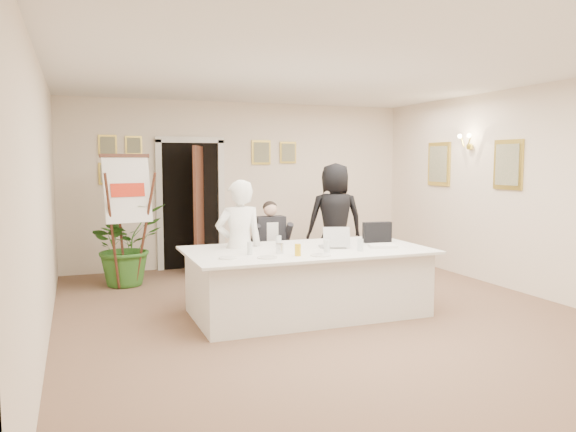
# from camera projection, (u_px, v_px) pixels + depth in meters

# --- Properties ---
(floor) EXTENTS (7.00, 7.00, 0.00)m
(floor) POSITION_uv_depth(u_px,v_px,m) (325.00, 315.00, 6.59)
(floor) COLOR brown
(floor) RESTS_ON ground
(ceiling) EXTENTS (6.00, 7.00, 0.02)m
(ceiling) POSITION_uv_depth(u_px,v_px,m) (327.00, 72.00, 6.32)
(ceiling) COLOR white
(ceiling) RESTS_ON wall_back
(wall_back) EXTENTS (6.00, 0.10, 2.80)m
(wall_back) POSITION_uv_depth(u_px,v_px,m) (242.00, 184.00, 9.71)
(wall_back) COLOR white
(wall_back) RESTS_ON floor
(wall_left) EXTENTS (0.10, 7.00, 2.80)m
(wall_left) POSITION_uv_depth(u_px,v_px,m) (42.00, 203.00, 5.40)
(wall_left) COLOR white
(wall_left) RESTS_ON floor
(wall_right) EXTENTS (0.10, 7.00, 2.80)m
(wall_right) POSITION_uv_depth(u_px,v_px,m) (530.00, 191.00, 7.51)
(wall_right) COLOR white
(wall_right) RESTS_ON floor
(doorway) EXTENTS (1.14, 0.86, 2.20)m
(doorway) POSITION_uv_depth(u_px,v_px,m) (193.00, 207.00, 9.27)
(doorway) COLOR black
(doorway) RESTS_ON floor
(pictures_back_wall) EXTENTS (3.40, 0.06, 0.80)m
(pictures_back_wall) POSITION_uv_depth(u_px,v_px,m) (196.00, 158.00, 9.36)
(pictures_back_wall) COLOR gold
(pictures_back_wall) RESTS_ON wall_back
(pictures_right_wall) EXTENTS (0.06, 2.20, 0.80)m
(pictures_right_wall) POSITION_uv_depth(u_px,v_px,m) (470.00, 164.00, 8.59)
(pictures_right_wall) COLOR gold
(pictures_right_wall) RESTS_ON wall_right
(wall_sconce) EXTENTS (0.20, 0.30, 0.24)m
(wall_sconce) POSITION_uv_depth(u_px,v_px,m) (467.00, 141.00, 8.53)
(wall_sconce) COLOR gold
(wall_sconce) RESTS_ON wall_right
(conference_table) EXTENTS (2.82, 1.50, 0.78)m
(conference_table) POSITION_uv_depth(u_px,v_px,m) (307.00, 281.00, 6.62)
(conference_table) COLOR silver
(conference_table) RESTS_ON floor
(seated_man) EXTENTS (0.66, 0.68, 1.27)m
(seated_man) POSITION_uv_depth(u_px,v_px,m) (271.00, 246.00, 7.68)
(seated_man) COLOR black
(seated_man) RESTS_ON floor
(flip_chart) EXTENTS (0.67, 0.47, 1.86)m
(flip_chart) POSITION_uv_depth(u_px,v_px,m) (126.00, 229.00, 7.85)
(flip_chart) COLOR #341B10
(flip_chart) RESTS_ON floor
(standing_man) EXTENTS (0.58, 0.38, 1.58)m
(standing_man) POSITION_uv_depth(u_px,v_px,m) (239.00, 246.00, 6.66)
(standing_man) COLOR white
(standing_man) RESTS_ON floor
(standing_woman) EXTENTS (0.97, 0.74, 1.77)m
(standing_woman) POSITION_uv_depth(u_px,v_px,m) (335.00, 220.00, 8.74)
(standing_woman) COLOR black
(standing_woman) RESTS_ON floor
(potted_palm) EXTENTS (1.39, 1.34, 1.18)m
(potted_palm) POSITION_uv_depth(u_px,v_px,m) (126.00, 245.00, 8.14)
(potted_palm) COLOR #306622
(potted_palm) RESTS_ON floor
(laptop) EXTENTS (0.40, 0.42, 0.28)m
(laptop) POSITION_uv_depth(u_px,v_px,m) (332.00, 236.00, 6.68)
(laptop) COLOR #B7BABC
(laptop) RESTS_ON conference_table
(laptop_bag) EXTENTS (0.37, 0.13, 0.26)m
(laptop_bag) POSITION_uv_depth(u_px,v_px,m) (377.00, 232.00, 7.11)
(laptop_bag) COLOR black
(laptop_bag) RESTS_ON conference_table
(paper_stack) EXTENTS (0.37, 0.30, 0.03)m
(paper_stack) POSITION_uv_depth(u_px,v_px,m) (383.00, 246.00, 6.69)
(paper_stack) COLOR white
(paper_stack) RESTS_ON conference_table
(plate_left) EXTENTS (0.20, 0.20, 0.01)m
(plate_left) POSITION_uv_depth(u_px,v_px,m) (228.00, 258.00, 5.92)
(plate_left) COLOR white
(plate_left) RESTS_ON conference_table
(plate_mid) EXTENTS (0.24, 0.24, 0.01)m
(plate_mid) POSITION_uv_depth(u_px,v_px,m) (267.00, 257.00, 5.94)
(plate_mid) COLOR white
(plate_mid) RESTS_ON conference_table
(plate_near) EXTENTS (0.27, 0.27, 0.01)m
(plate_near) POSITION_uv_depth(u_px,v_px,m) (321.00, 255.00, 6.09)
(plate_near) COLOR white
(plate_near) RESTS_ON conference_table
(glass_a) EXTENTS (0.07, 0.07, 0.14)m
(glass_a) POSITION_uv_depth(u_px,v_px,m) (250.00, 248.00, 6.17)
(glass_a) COLOR silver
(glass_a) RESTS_ON conference_table
(glass_b) EXTENTS (0.08, 0.08, 0.14)m
(glass_b) POSITION_uv_depth(u_px,v_px,m) (327.00, 246.00, 6.32)
(glass_b) COLOR silver
(glass_b) RESTS_ON conference_table
(glass_c) EXTENTS (0.08, 0.08, 0.14)m
(glass_c) POSITION_uv_depth(u_px,v_px,m) (360.00, 245.00, 6.41)
(glass_c) COLOR silver
(glass_c) RESTS_ON conference_table
(glass_d) EXTENTS (0.08, 0.08, 0.14)m
(glass_d) POSITION_uv_depth(u_px,v_px,m) (279.00, 241.00, 6.70)
(glass_d) COLOR silver
(glass_d) RESTS_ON conference_table
(oj_glass) EXTENTS (0.08, 0.08, 0.13)m
(oj_glass) POSITION_uv_depth(u_px,v_px,m) (298.00, 250.00, 6.08)
(oj_glass) COLOR gold
(oj_glass) RESTS_ON conference_table
(steel_jug) EXTENTS (0.09, 0.09, 0.11)m
(steel_jug) POSITION_uv_depth(u_px,v_px,m) (280.00, 249.00, 6.25)
(steel_jug) COLOR silver
(steel_jug) RESTS_ON conference_table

